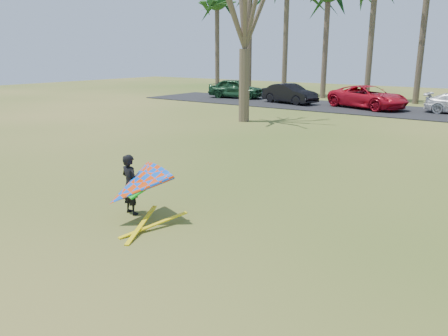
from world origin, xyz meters
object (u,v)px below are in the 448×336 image
Objects in this scene: car_2 at (368,97)px; kite_flyer at (135,187)px; car_1 at (290,94)px; car_0 at (236,88)px.

car_2 is 25.29m from kite_flyer.
kite_flyer is (8.88, -24.75, 0.01)m from car_1.
car_2 reaches higher than car_1.
car_1 is 1.96× the size of kite_flyer.
kite_flyer reaches higher than car_2.
kite_flyer is at bearing -147.19° from car_1.
kite_flyer reaches higher than car_0.
car_0 is at bearing 107.13° from car_2.
kite_flyer is (14.78, -25.79, -0.07)m from car_0.
car_0 reaches higher than car_2.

